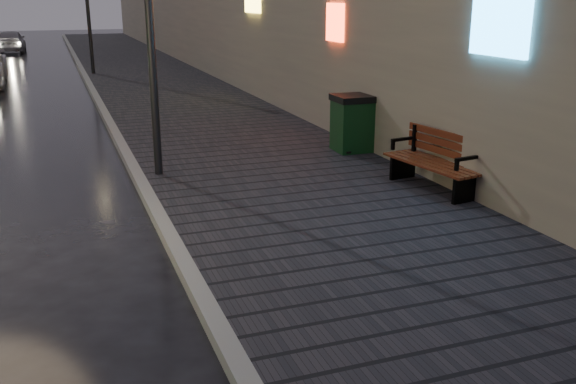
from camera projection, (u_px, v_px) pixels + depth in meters
name	position (u px, v px, depth m)	size (l,w,h in m)	color
sidewalk	(149.00, 76.00, 25.47)	(4.60, 58.00, 0.15)	black
curb	(86.00, 79.00, 24.67)	(0.20, 58.00, 0.15)	slate
bench	(437.00, 161.00, 10.29)	(0.90, 1.90, 0.93)	black
trash_bin	(352.00, 123.00, 12.82)	(0.75, 0.75, 1.12)	black
car_far	(10.00, 41.00, 36.40)	(1.51, 3.76, 1.28)	#A7A6AE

